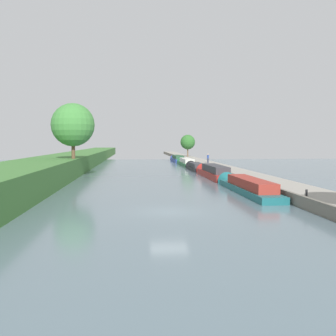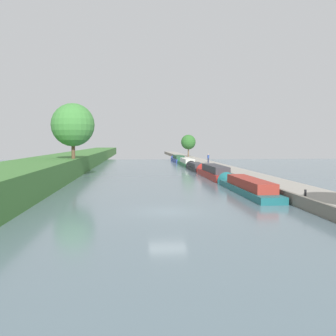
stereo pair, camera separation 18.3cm
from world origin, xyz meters
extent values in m
plane|color=slate|center=(0.00, 0.00, 0.00)|extent=(160.00, 160.00, 0.00)
cube|color=gray|center=(11.29, 0.00, 0.41)|extent=(3.61, 260.00, 0.82)
cube|color=#6B665B|center=(9.36, 0.00, 0.44)|extent=(0.25, 260.00, 0.87)
cube|color=#195B60|center=(7.95, 9.02, 0.28)|extent=(2.09, 14.34, 0.57)
cube|color=maroon|center=(7.95, 8.30, 0.97)|extent=(1.72, 10.04, 0.82)
cone|color=#195B60|center=(7.95, 16.82, 0.28)|extent=(1.99, 1.26, 1.99)
cube|color=maroon|center=(8.00, 24.72, 0.38)|extent=(2.17, 13.72, 0.77)
cube|color=#333338|center=(8.00, 24.03, 1.21)|extent=(1.78, 9.60, 0.88)
cone|color=maroon|center=(8.00, 32.23, 0.38)|extent=(2.06, 1.30, 2.06)
cube|color=black|center=(7.78, 38.20, 0.30)|extent=(2.05, 9.87, 0.60)
cube|color=#333338|center=(7.78, 37.70, 0.90)|extent=(1.68, 6.91, 0.61)
cone|color=black|center=(7.78, 43.75, 0.30)|extent=(1.94, 1.23, 1.94)
cube|color=#1E6033|center=(7.84, 51.15, 0.30)|extent=(2.10, 13.27, 0.60)
cube|color=silver|center=(7.84, 50.49, 1.01)|extent=(1.72, 9.29, 0.83)
cone|color=#1E6033|center=(7.84, 58.42, 0.30)|extent=(1.99, 1.26, 1.99)
cube|color=#283D93|center=(7.77, 66.20, 0.38)|extent=(2.20, 12.89, 0.76)
cube|color=#234C2D|center=(7.77, 65.56, 1.14)|extent=(1.80, 9.02, 0.77)
cone|color=#283D93|center=(7.77, 73.30, 0.38)|extent=(2.09, 1.32, 2.09)
cylinder|color=brown|center=(11.58, 76.74, 2.18)|extent=(0.32, 0.32, 2.71)
sphere|color=#2D6628|center=(11.58, 76.74, 4.58)|extent=(3.80, 3.80, 3.80)
cylinder|color=brown|center=(-10.14, 26.39, 3.87)|extent=(0.47, 0.47, 2.85)
sphere|color=#3D7F38|center=(-10.14, 26.39, 6.82)|extent=(5.56, 5.56, 5.56)
cylinder|color=#282D42|center=(11.01, 45.16, 1.23)|extent=(0.26, 0.26, 0.82)
cylinder|color=#28428E|center=(11.01, 45.16, 1.95)|extent=(0.34, 0.34, 0.62)
sphere|color=tan|center=(11.01, 45.16, 2.37)|extent=(0.22, 0.22, 0.22)
cylinder|color=black|center=(9.78, 0.85, 1.05)|extent=(0.16, 0.16, 0.45)
cylinder|color=black|center=(9.78, 73.53, 1.05)|extent=(0.16, 0.16, 0.45)
camera|label=1|loc=(-2.31, -26.17, 4.62)|focal=42.78mm
camera|label=2|loc=(-2.13, -26.19, 4.62)|focal=42.78mm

